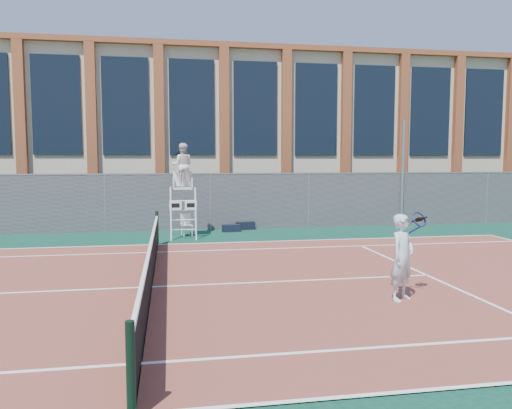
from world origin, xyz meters
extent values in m
plane|color=#233814|center=(0.00, 0.00, 0.00)|extent=(120.00, 120.00, 0.00)
cube|color=#0B3326|center=(0.00, 1.00, 0.01)|extent=(36.00, 20.00, 0.01)
cube|color=brown|center=(0.00, 0.00, 0.02)|extent=(23.77, 10.97, 0.02)
cylinder|color=black|center=(0.00, -5.60, 0.55)|extent=(0.10, 0.10, 1.10)
cylinder|color=black|center=(0.00, 5.60, 0.55)|extent=(0.10, 0.10, 1.10)
cube|color=black|center=(0.00, 0.00, 0.46)|extent=(0.03, 11.00, 0.86)
cube|color=white|center=(0.00, 0.00, 0.92)|extent=(0.06, 11.20, 0.07)
cube|color=black|center=(0.00, 10.00, 1.10)|extent=(40.00, 1.40, 2.20)
cube|color=beige|center=(0.00, 18.00, 4.00)|extent=(44.00, 10.00, 8.00)
cube|color=brown|center=(0.00, 18.00, 8.10)|extent=(45.00, 10.60, 0.25)
cylinder|color=#9EA0A5|center=(10.00, 8.70, 2.19)|extent=(0.12, 0.12, 4.39)
cylinder|color=white|center=(0.45, 6.53, 0.88)|extent=(0.05, 0.51, 1.84)
cylinder|color=white|center=(1.30, 6.53, 0.88)|extent=(0.05, 0.51, 1.84)
cylinder|color=white|center=(0.45, 7.47, 0.88)|extent=(0.05, 0.51, 1.84)
cylinder|color=white|center=(1.30, 7.47, 0.88)|extent=(0.05, 0.51, 1.84)
cube|color=white|center=(0.88, 7.00, 1.76)|extent=(0.66, 0.57, 0.06)
cube|color=white|center=(0.88, 7.26, 2.09)|extent=(0.66, 0.05, 0.57)
cube|color=white|center=(0.61, 6.62, 1.19)|extent=(0.42, 0.03, 0.32)
cube|color=white|center=(1.14, 6.62, 1.19)|extent=(0.42, 0.03, 0.32)
imported|color=white|center=(0.88, 7.05, 2.57)|extent=(0.80, 0.65, 1.56)
cube|color=silver|center=(1.02, 7.28, 0.40)|extent=(0.45, 0.45, 0.04)
cube|color=silver|center=(0.98, 7.44, 0.61)|extent=(0.37, 0.13, 0.40)
cylinder|color=silver|center=(0.90, 7.10, 0.20)|extent=(0.03, 0.03, 0.37)
cylinder|color=silver|center=(1.20, 7.17, 0.20)|extent=(0.03, 0.03, 0.37)
cylinder|color=silver|center=(0.83, 7.39, 0.20)|extent=(0.03, 0.03, 0.37)
cylinder|color=silver|center=(1.13, 7.46, 0.20)|extent=(0.03, 0.03, 0.37)
cube|color=black|center=(3.36, 8.60, 0.16)|extent=(0.75, 0.37, 0.31)
cube|color=black|center=(2.72, 8.11, 0.15)|extent=(0.69, 0.31, 0.27)
imported|color=silver|center=(4.85, -1.86, 0.87)|extent=(0.73, 0.67, 1.68)
torus|color=#151B51|center=(5.30, -1.63, 1.58)|extent=(0.38, 0.30, 0.30)
sphere|color=#CCE533|center=(5.40, -1.45, 1.53)|extent=(0.07, 0.07, 0.07)
camera|label=1|loc=(0.43, -10.75, 2.75)|focal=35.00mm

